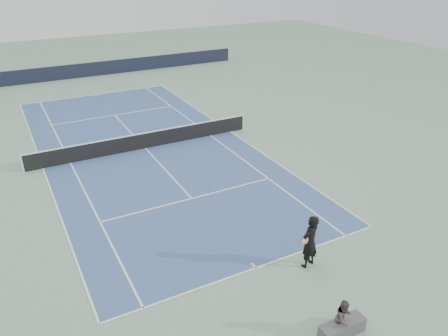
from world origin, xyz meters
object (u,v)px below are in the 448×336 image
tennis_player (310,241)px  tennis_ball (309,270)px  tennis_net (145,140)px  spectator_bench (343,323)px

tennis_player → tennis_ball: size_ratio=32.08×
tennis_net → spectator_bench: bearing=-87.7°
tennis_net → tennis_player: tennis_player is taller
tennis_player → spectator_bench: bearing=-110.1°
tennis_net → spectator_bench: spectator_bench is taller
tennis_player → tennis_net: bearing=97.7°
tennis_ball → spectator_bench: 2.86m
tennis_net → tennis_player: 12.71m
tennis_net → spectator_bench: (0.62, -15.56, -0.07)m
tennis_net → tennis_ball: bearing=-83.1°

